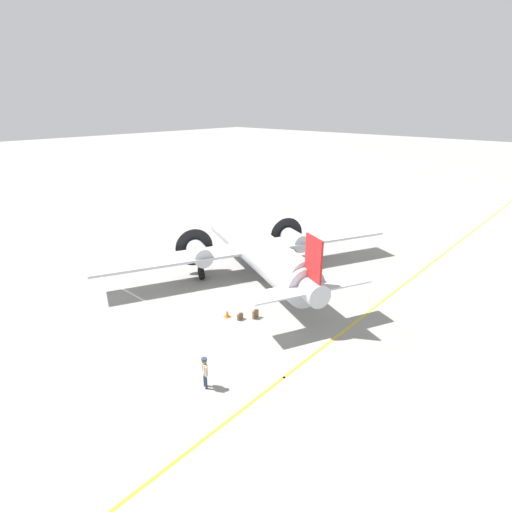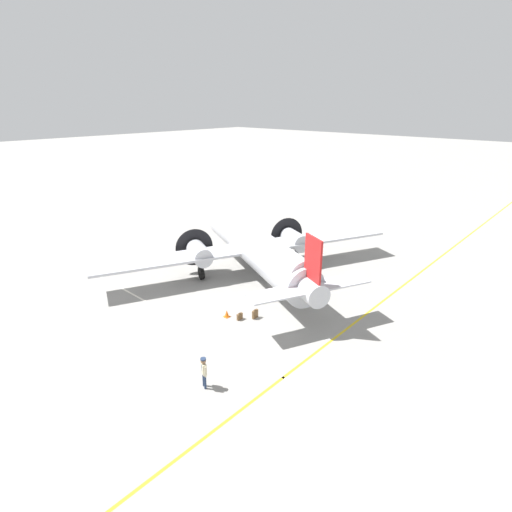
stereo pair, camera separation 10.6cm
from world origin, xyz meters
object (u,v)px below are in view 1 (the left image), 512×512
Objects in this scene: airliner_main at (254,245)px; traffic_cone at (227,314)px; suitcase_near_door at (255,314)px; crew_foreground at (205,369)px; suitcase_upright_spare at (240,316)px.

airliner_main is 48.29× the size of traffic_cone.
suitcase_near_door is at bearing 127.16° from traffic_cone.
airliner_main is 38.26× the size of suitcase_near_door.
traffic_cone is at bearing -30.52° from crew_foreground.
airliner_main is at bearing -151.87° from traffic_cone.
traffic_cone is at bearing -69.55° from suitcase_upright_spare.
crew_foreground is (12.28, 7.83, -1.55)m from airliner_main.
airliner_main is at bearing -35.04° from crew_foreground.
airliner_main reaches higher than suitcase_upright_spare.
suitcase_upright_spare is at bearing -38.08° from crew_foreground.
airliner_main is 7.98m from suitcase_upright_spare.
traffic_cone is at bearing -52.84° from suitcase_near_door.
suitcase_near_door is (5.38, 5.03, -2.34)m from airliner_main.
suitcase_near_door is at bearing -45.52° from crew_foreground.
suitcase_upright_spare is (-6.08, -3.43, -0.87)m from crew_foreground.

